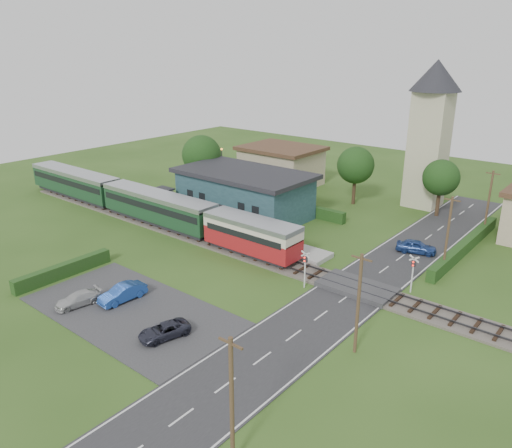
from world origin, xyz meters
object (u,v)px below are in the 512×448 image
Objects in this scene: crossing_signal_near at (305,264)px; car_park_dark at (164,331)px; crossing_signal_far at (413,269)px; car_park_blue at (123,293)px; equipment_hut at (162,199)px; house_west at (281,165)px; pedestrian_near at (253,229)px; car_on_road at (416,247)px; church_tower at (431,124)px; pedestrian_far at (186,208)px; train at (140,201)px; car_park_silver at (78,299)px; station_building at (244,193)px.

car_park_dark is at bearing -104.18° from crossing_signal_near.
crossing_signal_far reaches higher than car_park_blue.
house_west is (3.00, 19.80, 1.04)m from equipment_hut.
crossing_signal_far reaches higher than pedestrian_near.
car_park_blue is 6.73m from car_park_dark.
house_west is 2.79× the size of car_park_blue.
car_on_road is (28.64, 7.37, -1.06)m from equipment_hut.
church_tower is at bearing -132.14° from pedestrian_near.
church_tower is 10.58× the size of pedestrian_far.
crossing_signal_near is (24.40, -5.61, 0.39)m from equipment_hut.
train reaches higher than crossing_signal_far.
church_tower is 30.91m from pedestrian_far.
crossing_signal_near is 0.85× the size of car_park_blue.
car_park_dark is 2.16× the size of pedestrian_far.
car_on_road is 1.06× the size of car_park_silver.
pedestrian_far reaches higher than car_park_dark.
crossing_signal_near is 11.66m from pedestrian_near.
pedestrian_near reaches higher than car_park_silver.
train is 23.21m from house_west.
church_tower is at bearing 3.30° from car_on_road.
car_on_road is at bearing 109.90° from crossing_signal_far.
car_on_road is 2.52× the size of pedestrian_near.
car_park_silver is (-10.36, -42.11, -9.63)m from church_tower.
station_building is 7.07m from pedestrian_far.
crossing_signal_near and crossing_signal_far have the same top height.
car_park_blue is at bearing -101.92° from church_tower.
church_tower is 4.90× the size of car_park_dark.
car_park_blue is (14.76, -13.43, -1.46)m from train.
house_west is at bearing 82.36° from train.
pedestrian_far is at bearing -130.43° from church_tower.
house_west is (-20.00, -3.00, -7.43)m from church_tower.
car_park_dark is 2.40× the size of pedestrian_near.
crossing_signal_far is (23.60, -6.60, -0.55)m from station_building.
car_park_dark is (-3.15, -12.45, -1.56)m from crossing_signal_near.
crossing_signal_near is (16.40, -11.40, -0.55)m from station_building.
equipment_hut is 0.71× the size of car_park_dark.
pedestrian_far reaches higher than car_park_silver.
car_park_dark is (-10.35, -17.25, -1.56)m from crossing_signal_far.
crossing_signal_near is 0.93× the size of car_park_silver.
house_west reaches higher than car_on_road.
car_park_silver is at bearing -135.71° from crossing_signal_far.
train is 11.47× the size of car_on_road.
crossing_signal_near is (1.40, -28.41, -8.08)m from church_tower.
car_on_road is at bearing 62.97° from car_park_blue.
station_building is 8.63m from pedestrian_near.
station_building is 10.71× the size of pedestrian_near.
house_west reaches higher than crossing_signal_far.
crossing_signal_near reaches higher than car_park_dark.
equipment_hut is 25.04m from crossing_signal_near.
house_west is at bearing 131.34° from car_park_dark.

